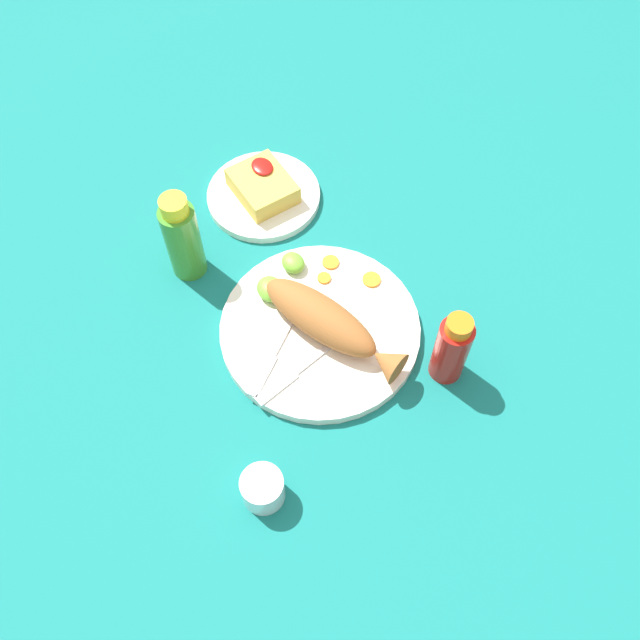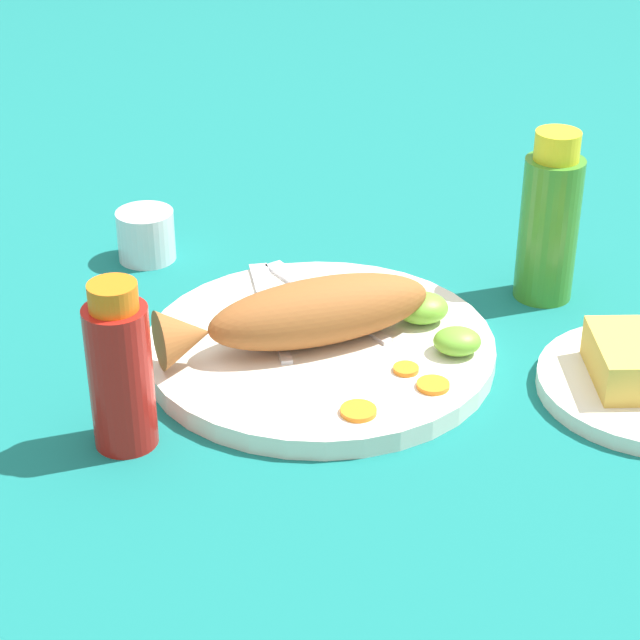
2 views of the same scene
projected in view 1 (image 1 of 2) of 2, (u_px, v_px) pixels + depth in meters
name	position (u px, v px, depth m)	size (l,w,h in m)	color
ground_plane	(320.00, 333.00, 1.09)	(4.00, 4.00, 0.00)	#146B66
main_plate	(320.00, 330.00, 1.09)	(0.30, 0.30, 0.02)	white
fried_fish	(329.00, 323.00, 1.05)	(0.25, 0.14, 0.06)	#935628
fork_near	(300.00, 369.00, 1.04)	(0.04, 0.18, 0.00)	silver
fork_far	(275.00, 351.00, 1.06)	(0.11, 0.16, 0.00)	silver
carrot_slice_near	(372.00, 280.00, 1.12)	(0.03, 0.03, 0.00)	orange
carrot_slice_mid	(331.00, 262.00, 1.14)	(0.03, 0.03, 0.00)	orange
carrot_slice_far	(324.00, 278.00, 1.12)	(0.02, 0.02, 0.00)	orange
lime_wedge_main	(293.00, 263.00, 1.13)	(0.04, 0.03, 0.02)	#6BB233
lime_wedge_side	(271.00, 289.00, 1.10)	(0.05, 0.04, 0.03)	#6BB233
hot_sauce_bottle_red	(452.00, 349.00, 1.01)	(0.05, 0.05, 0.14)	#B21914
hot_sauce_bottle_green	(183.00, 238.00, 1.09)	(0.06, 0.06, 0.17)	#3D8428
salt_cup	(263.00, 490.00, 0.95)	(0.06, 0.06, 0.05)	silver
side_plate_fries	(264.00, 196.00, 1.22)	(0.19, 0.19, 0.01)	white
fries_pile	(263.00, 185.00, 1.20)	(0.11, 0.09, 0.04)	gold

